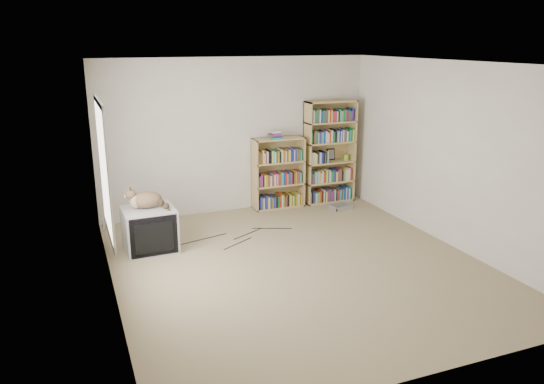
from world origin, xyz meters
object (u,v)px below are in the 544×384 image
object	(u,v)px
dvd_player	(341,207)
cat	(150,202)
crt_tv	(149,229)
bookcase_short	(278,176)
bookcase_tall	(329,154)

from	to	relation	value
dvd_player	cat	bearing A→B (deg)	179.63
cat	dvd_player	world-z (taller)	cat
crt_tv	bookcase_short	bearing A→B (deg)	23.66
crt_tv	cat	xyz separation A→B (m)	(0.03, -0.00, 0.38)
bookcase_tall	bookcase_short	xyz separation A→B (m)	(-0.96, 0.00, -0.30)
bookcase_tall	bookcase_short	distance (m)	1.00
crt_tv	bookcase_short	world-z (taller)	bookcase_short
crt_tv	bookcase_short	xyz separation A→B (m)	(2.34, 1.14, 0.25)
cat	bookcase_tall	bearing A→B (deg)	24.19
cat	bookcase_short	size ratio (longest dim) A/B	0.50
crt_tv	bookcase_tall	distance (m)	3.53
cat	bookcase_short	xyz separation A→B (m)	(2.31, 1.14, -0.13)
cat	bookcase_short	world-z (taller)	bookcase_short
bookcase_tall	dvd_player	size ratio (longest dim) A/B	5.21
crt_tv	cat	world-z (taller)	cat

